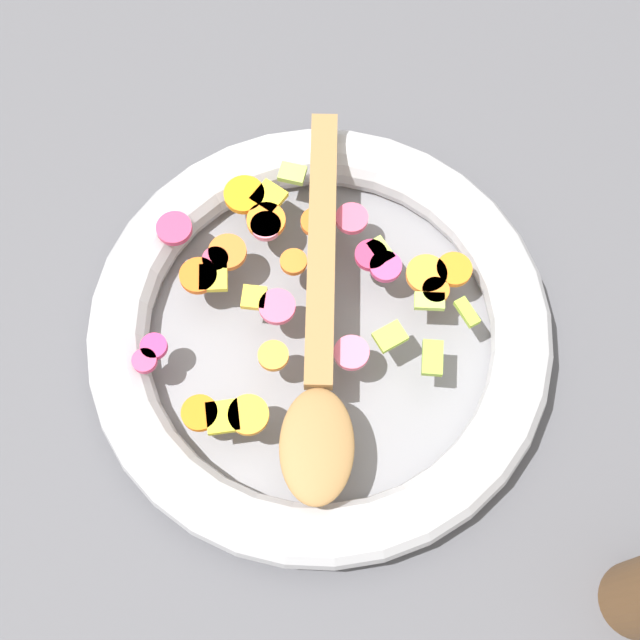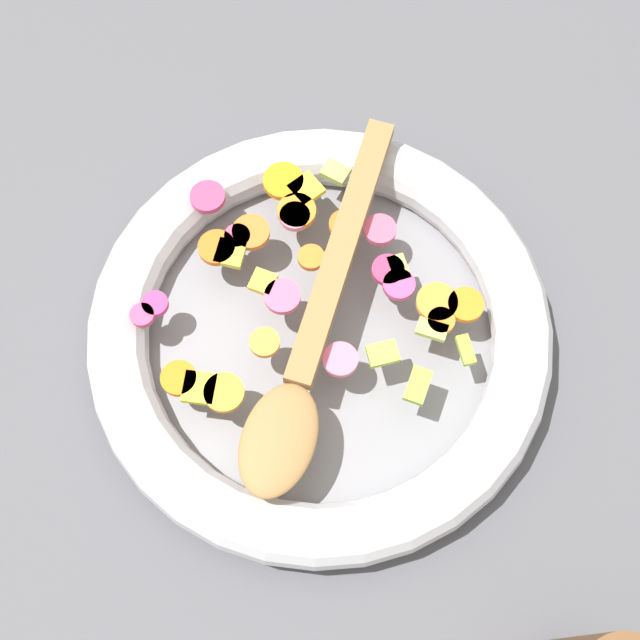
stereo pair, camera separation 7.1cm
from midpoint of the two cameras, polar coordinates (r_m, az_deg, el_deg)
name	(u,v)px [view 2 (the right image)]	position (r m, az deg, el deg)	size (l,w,h in m)	color
ground_plane	(320,342)	(0.75, 2.66, -1.73)	(4.00, 4.00, 0.00)	#4C4C51
skillet	(320,332)	(0.73, 2.74, -1.15)	(0.38, 0.38, 0.05)	slate
chopped_vegetables	(305,285)	(0.71, 1.83, 1.88)	(0.28, 0.28, 0.01)	orange
wooden_spoon	(312,337)	(0.69, 2.42, -1.50)	(0.33, 0.13, 0.01)	olive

